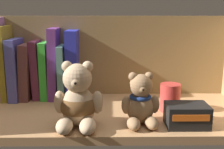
{
  "coord_description": "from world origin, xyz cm",
  "views": [
    {
      "loc": [
        2.52,
        -71.04,
        27.97
      ],
      "look_at": [
        3.44,
        0.0,
        11.93
      ],
      "focal_mm": 45.35,
      "sensor_mm": 36.0,
      "label": 1
    }
  ],
  "objects_px": {
    "book_2": "(0,58)",
    "teddy_bear_larger": "(78,102)",
    "book_5": "(28,71)",
    "book_3": "(9,62)",
    "book_9": "(63,71)",
    "pillar_candle": "(170,98)",
    "book_6": "(38,69)",
    "book_8": "(55,63)",
    "book_7": "(46,70)",
    "teddy_bear_smaller": "(141,103)",
    "book_10": "(73,64)",
    "small_product_box": "(187,115)",
    "book_4": "(18,68)"
  },
  "relations": [
    {
      "from": "book_2",
      "to": "teddy_bear_larger",
      "type": "relative_size",
      "value": 1.59
    },
    {
      "from": "book_5",
      "to": "book_3",
      "type": "bearing_deg",
      "value": 180.0
    },
    {
      "from": "book_9",
      "to": "pillar_candle",
      "type": "distance_m",
      "value": 0.33
    },
    {
      "from": "book_6",
      "to": "book_8",
      "type": "bearing_deg",
      "value": 0.0
    },
    {
      "from": "book_7",
      "to": "pillar_candle",
      "type": "height_order",
      "value": "book_7"
    },
    {
      "from": "book_5",
      "to": "teddy_bear_smaller",
      "type": "xyz_separation_m",
      "value": [
        0.32,
        -0.22,
        -0.03
      ]
    },
    {
      "from": "book_10",
      "to": "teddy_bear_larger",
      "type": "xyz_separation_m",
      "value": [
        0.04,
        -0.23,
        -0.04
      ]
    },
    {
      "from": "book_8",
      "to": "book_7",
      "type": "bearing_deg",
      "value": 180.0
    },
    {
      "from": "book_3",
      "to": "book_10",
      "type": "distance_m",
      "value": 0.19
    },
    {
      "from": "teddy_bear_larger",
      "to": "teddy_bear_smaller",
      "type": "relative_size",
      "value": 1.23
    },
    {
      "from": "book_2",
      "to": "book_3",
      "type": "relative_size",
      "value": 1.11
    },
    {
      "from": "book_2",
      "to": "small_product_box",
      "type": "bearing_deg",
      "value": -24.82
    },
    {
      "from": "teddy_bear_larger",
      "to": "small_product_box",
      "type": "relative_size",
      "value": 1.59
    },
    {
      "from": "book_7",
      "to": "pillar_candle",
      "type": "bearing_deg",
      "value": -20.71
    },
    {
      "from": "teddy_bear_smaller",
      "to": "small_product_box",
      "type": "bearing_deg",
      "value": -7.08
    },
    {
      "from": "book_5",
      "to": "book_8",
      "type": "bearing_deg",
      "value": 0.0
    },
    {
      "from": "book_8",
      "to": "book_5",
      "type": "bearing_deg",
      "value": 180.0
    },
    {
      "from": "teddy_bear_larger",
      "to": "book_4",
      "type": "bearing_deg",
      "value": 131.38
    },
    {
      "from": "book_2",
      "to": "pillar_candle",
      "type": "distance_m",
      "value": 0.51
    },
    {
      "from": "book_4",
      "to": "teddy_bear_smaller",
      "type": "xyz_separation_m",
      "value": [
        0.35,
        -0.22,
        -0.04
      ]
    },
    {
      "from": "book_2",
      "to": "book_10",
      "type": "bearing_deg",
      "value": 0.0
    },
    {
      "from": "book_6",
      "to": "book_4",
      "type": "bearing_deg",
      "value": 180.0
    },
    {
      "from": "book_10",
      "to": "teddy_bear_smaller",
      "type": "relative_size",
      "value": 1.66
    },
    {
      "from": "book_2",
      "to": "teddy_bear_larger",
      "type": "height_order",
      "value": "book_2"
    },
    {
      "from": "book_3",
      "to": "teddy_bear_larger",
      "type": "xyz_separation_m",
      "value": [
        0.23,
        -0.23,
        -0.05
      ]
    },
    {
      "from": "book_3",
      "to": "teddy_bear_larger",
      "type": "height_order",
      "value": "book_3"
    },
    {
      "from": "book_7",
      "to": "teddy_bear_smaller",
      "type": "height_order",
      "value": "book_7"
    },
    {
      "from": "book_4",
      "to": "small_product_box",
      "type": "distance_m",
      "value": 0.51
    },
    {
      "from": "book_2",
      "to": "pillar_candle",
      "type": "bearing_deg",
      "value": -15.19
    },
    {
      "from": "book_4",
      "to": "book_10",
      "type": "bearing_deg",
      "value": 0.0
    },
    {
      "from": "book_9",
      "to": "teddy_bear_smaller",
      "type": "relative_size",
      "value": 1.31
    },
    {
      "from": "book_4",
      "to": "book_9",
      "type": "xyz_separation_m",
      "value": [
        0.14,
        0.0,
        -0.01
      ]
    },
    {
      "from": "book_5",
      "to": "book_8",
      "type": "xyz_separation_m",
      "value": [
        0.08,
        0.0,
        0.02
      ]
    },
    {
      "from": "book_4",
      "to": "small_product_box",
      "type": "height_order",
      "value": "book_4"
    },
    {
      "from": "book_9",
      "to": "teddy_bear_larger",
      "type": "bearing_deg",
      "value": -73.72
    },
    {
      "from": "book_6",
      "to": "teddy_bear_larger",
      "type": "distance_m",
      "value": 0.28
    },
    {
      "from": "book_9",
      "to": "book_7",
      "type": "bearing_deg",
      "value": 180.0
    },
    {
      "from": "book_3",
      "to": "pillar_candle",
      "type": "height_order",
      "value": "book_3"
    },
    {
      "from": "book_5",
      "to": "pillar_candle",
      "type": "distance_m",
      "value": 0.43
    },
    {
      "from": "book_3",
      "to": "pillar_candle",
      "type": "xyz_separation_m",
      "value": [
        0.46,
        -0.13,
        -0.07
      ]
    },
    {
      "from": "book_2",
      "to": "book_6",
      "type": "bearing_deg",
      "value": 0.0
    },
    {
      "from": "book_3",
      "to": "teddy_bear_smaller",
      "type": "relative_size",
      "value": 1.76
    },
    {
      "from": "teddy_bear_larger",
      "to": "teddy_bear_smaller",
      "type": "xyz_separation_m",
      "value": [
        0.14,
        0.01,
        -0.01
      ]
    },
    {
      "from": "book_3",
      "to": "book_6",
      "type": "distance_m",
      "value": 0.09
    },
    {
      "from": "book_3",
      "to": "teddy_bear_larger",
      "type": "distance_m",
      "value": 0.33
    },
    {
      "from": "teddy_bear_larger",
      "to": "pillar_candle",
      "type": "relative_size",
      "value": 2.06
    },
    {
      "from": "pillar_candle",
      "to": "book_4",
      "type": "bearing_deg",
      "value": 163.07
    },
    {
      "from": "book_7",
      "to": "book_4",
      "type": "bearing_deg",
      "value": 180.0
    },
    {
      "from": "book_3",
      "to": "small_product_box",
      "type": "distance_m",
      "value": 0.54
    },
    {
      "from": "book_7",
      "to": "teddy_bear_smaller",
      "type": "xyz_separation_m",
      "value": [
        0.26,
        -0.22,
        -0.03
      ]
    }
  ]
}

